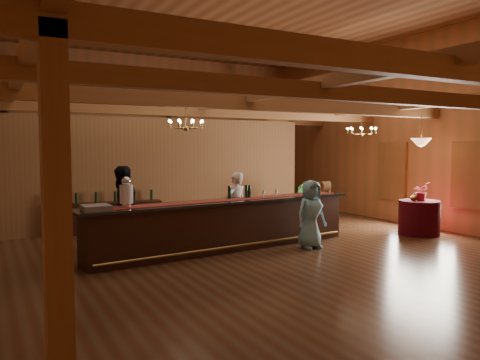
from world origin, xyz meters
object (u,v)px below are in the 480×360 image
round_table (419,218)px  bartender (236,207)px  chandelier_right (361,130)px  backbar_shelf (106,217)px  guest (311,214)px  chandelier_left (186,124)px  staff_second (121,209)px  tasting_bar (226,225)px  beverage_dispenser (126,193)px  raffle_drum (325,186)px  floor_plant (296,202)px  pendant_lamp (421,142)px

round_table → bartender: bearing=162.2°
chandelier_right → backbar_shelf: bearing=158.1°
bartender → guest: 1.84m
round_table → chandelier_left: (-5.88, 1.44, 2.34)m
round_table → staff_second: bearing=167.5°
backbar_shelf → chandelier_left: chandelier_left is taller
tasting_bar → beverage_dispenser: beverage_dispenser is taller
chandelier_right → bartender: size_ratio=0.48×
raffle_drum → backbar_shelf: raffle_drum is taller
backbar_shelf → floor_plant: 5.52m
beverage_dispenser → chandelier_left: chandelier_left is taller
beverage_dispenser → round_table: size_ratio=0.58×
beverage_dispenser → chandelier_right: size_ratio=0.75×
pendant_lamp → floor_plant: (-1.63, 3.20, -1.80)m
beverage_dispenser → pendant_lamp: size_ratio=0.67×
round_table → guest: guest is taller
tasting_bar → chandelier_right: chandelier_right is taller
pendant_lamp → guest: (-3.46, 0.04, -1.63)m
tasting_bar → guest: bearing=-28.9°
beverage_dispenser → staff_second: 1.08m
round_table → floor_plant: (-1.63, 3.20, 0.16)m
beverage_dispenser → guest: bearing=-8.7°
beverage_dispenser → backbar_shelf: bearing=83.7°
chandelier_left → guest: chandelier_left is taller
bartender → round_table: bearing=146.3°
raffle_drum → chandelier_right: bearing=18.0°
chandelier_left → bartender: chandelier_left is taller
round_table → chandelier_right: chandelier_right is taller
backbar_shelf → guest: guest is taller
chandelier_left → raffle_drum: bearing=-6.7°
tasting_bar → backbar_shelf: 3.87m
beverage_dispenser → chandelier_left: bearing=26.6°
backbar_shelf → bartender: bearing=-38.5°
chandelier_right → staff_second: 6.99m
staff_second → tasting_bar: bearing=140.1°
backbar_shelf → pendant_lamp: size_ratio=3.22×
tasting_bar → staff_second: (-2.12, 0.82, 0.38)m
round_table → chandelier_right: size_ratio=1.29×
beverage_dispenser → raffle_drum: 5.17m
chandelier_right → pendant_lamp: same height
round_table → floor_plant: size_ratio=0.86×
staff_second → backbar_shelf: bearing=-114.2°
tasting_bar → pendant_lamp: size_ratio=7.38×
backbar_shelf → floor_plant: (5.43, -0.99, 0.19)m
chandelier_right → bartender: chandelier_right is taller
tasting_bar → raffle_drum: size_ratio=19.55×
round_table → staff_second: size_ratio=0.55×
bartender → chandelier_right: bearing=165.6°
backbar_shelf → guest: (3.60, -4.15, 0.36)m
chandelier_left → beverage_dispenser: bearing=-153.4°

